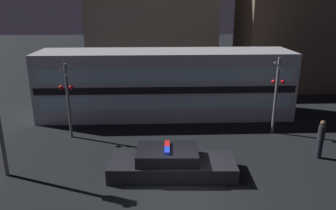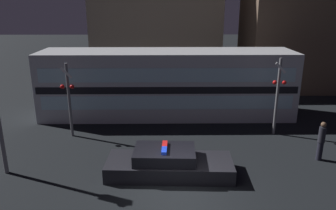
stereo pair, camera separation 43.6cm
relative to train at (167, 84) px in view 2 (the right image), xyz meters
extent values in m
plane|color=black|center=(0.28, -8.81, -1.94)|extent=(120.00, 120.00, 0.00)
cube|color=#B7BABF|center=(0.00, 0.01, 0.00)|extent=(14.65, 3.19, 3.88)
cube|color=black|center=(0.00, -1.60, 0.00)|extent=(14.36, 0.03, 0.39)
cube|color=silver|center=(0.00, -1.60, -0.70)|extent=(13.92, 0.02, 0.78)
cube|color=silver|center=(0.00, -1.60, 0.85)|extent=(13.92, 0.02, 0.78)
cube|color=black|center=(0.03, -7.24, -1.63)|extent=(5.03, 2.04, 0.62)
cube|color=black|center=(-0.17, -7.23, -1.08)|extent=(2.45, 1.71, 0.46)
cube|color=blue|center=(-0.18, -7.51, -0.79)|extent=(0.22, 0.56, 0.12)
cube|color=red|center=(-0.16, -6.96, -0.79)|extent=(0.22, 0.56, 0.12)
cylinder|color=black|center=(6.54, -6.09, -1.52)|extent=(0.25, 0.25, 0.83)
cylinder|color=black|center=(6.54, -6.09, -0.76)|extent=(0.29, 0.29, 0.69)
sphere|color=brown|center=(6.54, -6.09, -0.31)|extent=(0.22, 0.22, 0.22)
cylinder|color=slate|center=(5.52, -3.13, 0.04)|extent=(0.14, 0.14, 3.97)
sphere|color=red|center=(5.28, -3.26, 0.84)|extent=(0.21, 0.21, 0.21)
sphere|color=red|center=(5.75, -3.26, 0.84)|extent=(0.21, 0.21, 0.21)
cube|color=white|center=(5.52, -3.22, 1.55)|extent=(0.58, 0.03, 0.58)
cylinder|color=slate|center=(-4.89, -3.26, -0.06)|extent=(0.14, 0.14, 3.76)
sphere|color=red|center=(-5.12, -3.39, 0.69)|extent=(0.21, 0.21, 0.21)
sphere|color=red|center=(-4.65, -3.39, 0.69)|extent=(0.21, 0.21, 0.21)
cube|color=white|center=(-4.89, -3.35, 1.37)|extent=(0.58, 0.03, 0.58)
cube|color=#726656|center=(-0.78, 8.77, 3.17)|extent=(10.25, 4.95, 10.22)
cube|color=brown|center=(9.92, 6.83, 3.56)|extent=(7.43, 5.62, 11.00)
camera|label=1|loc=(-0.62, -18.87, 4.62)|focal=35.00mm
camera|label=2|loc=(-0.18, -18.88, 4.62)|focal=35.00mm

